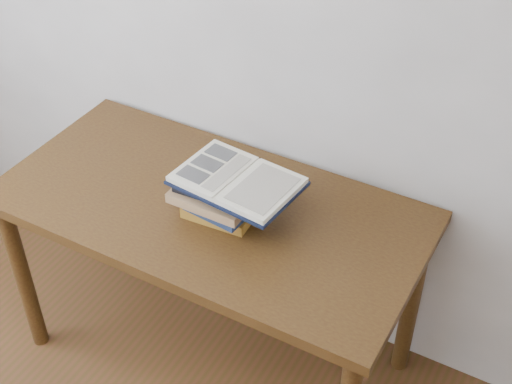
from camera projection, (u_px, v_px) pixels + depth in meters
The scene contains 3 objects.
desk at pixel (210, 227), 2.36m from camera, with size 1.39×0.70×0.75m.
book_stack at pixel (218, 198), 2.22m from camera, with size 0.25×0.20×0.13m.
open_book at pixel (237, 181), 2.16m from camera, with size 0.39×0.29×0.03m.
Camera 1 is at (1.06, -0.08, 2.23)m, focal length 50.00 mm.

